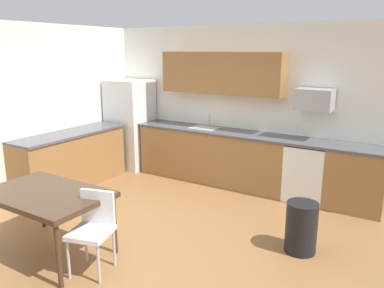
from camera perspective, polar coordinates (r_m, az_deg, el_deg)
The scene contains 17 objects.
ground_plane at distance 4.88m, azimuth -6.36°, elevation -13.94°, with size 12.00×12.00×0.00m, color olive.
wall_back at distance 6.66m, azimuth 7.51°, elevation 5.86°, with size 5.80×0.10×2.70m, color white.
wall_left at distance 6.39m, azimuth -25.87°, elevation 4.22°, with size 0.10×5.80×2.70m, color white.
cabinet_run_back at distance 6.71m, azimuth 3.09°, elevation -1.86°, with size 2.74×0.60×0.90m, color olive.
cabinet_run_back_right at distance 6.00m, azimuth 23.48°, elevation -4.97°, with size 0.81×0.60×0.90m, color olive.
cabinet_run_left at distance 6.76m, azimuth -17.77°, elevation -2.39°, with size 0.60×2.00×0.90m, color olive.
countertop_back at distance 6.43m, azimuth 6.10°, elevation 1.70°, with size 4.80×0.64×0.04m, color #4C4C51.
countertop_left at distance 6.65m, azimuth -18.07°, elevation 1.50°, with size 0.64×2.00×0.04m, color #4C4C51.
upper_cabinets_back at distance 6.54m, azimuth 4.42°, elevation 10.63°, with size 2.20×0.34×0.70m, color olive.
refrigerator at distance 7.55m, azimuth -9.26°, elevation 2.98°, with size 0.76×0.70×1.72m, color white.
oven_range at distance 6.12m, azimuth 16.98°, elevation -3.98°, with size 0.60×0.60×0.91m.
microwave at distance 5.98m, azimuth 17.98°, elevation 6.40°, with size 0.54×0.36×0.32m, color #9EA0A5.
sink_basin at distance 6.68m, azimuth 1.86°, elevation 1.90°, with size 0.48×0.40×0.14m, color #A5A8AD.
sink_faucet at distance 6.81m, azimuth 2.63°, elevation 3.49°, with size 0.02×0.02×0.24m, color #B2B5BA.
dining_table at distance 4.56m, azimuth -21.15°, elevation -7.48°, with size 1.40×0.90×0.75m.
chair_near_table at distance 4.17m, azimuth -14.63°, elevation -11.73°, with size 0.50×0.50×0.85m.
trash_bin at distance 4.62m, azimuth 16.15°, elevation -11.98°, with size 0.36×0.36×0.60m, color black.
Camera 1 is at (2.70, -3.37, 2.28)m, focal length 35.35 mm.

